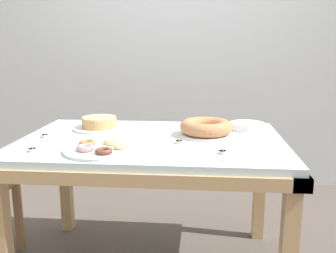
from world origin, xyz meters
The scene contains 10 objects.
wall_back centered at (0.00, 1.49, 1.30)m, with size 8.00×0.10×2.60m, color silver.
dining_table centered at (0.00, 0.00, 0.68)m, with size 1.43×0.96×0.78m.
cake_chocolate_round centered at (-0.34, 0.20, 0.81)m, with size 0.31×0.31×0.07m.
cake_golden_bundt centered at (0.29, 0.09, 0.82)m, with size 0.30×0.30×0.09m.
pastry_platter centered at (-0.20, -0.27, 0.79)m, with size 0.37×0.37×0.04m.
plate_stack centered at (0.54, 0.27, 0.80)m, with size 0.21×0.21×0.04m.
tealight_near_front centered at (-0.53, -0.31, 0.79)m, with size 0.04×0.04×0.04m.
tealight_right_edge centered at (0.15, -0.10, 0.79)m, with size 0.04×0.04×0.04m.
tealight_left_edge centered at (0.36, -0.27, 0.79)m, with size 0.04×0.04×0.04m.
tealight_centre centered at (-0.58, -0.03, 0.79)m, with size 0.04×0.04×0.04m.
Camera 1 is at (0.26, -1.94, 1.26)m, focal length 40.00 mm.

